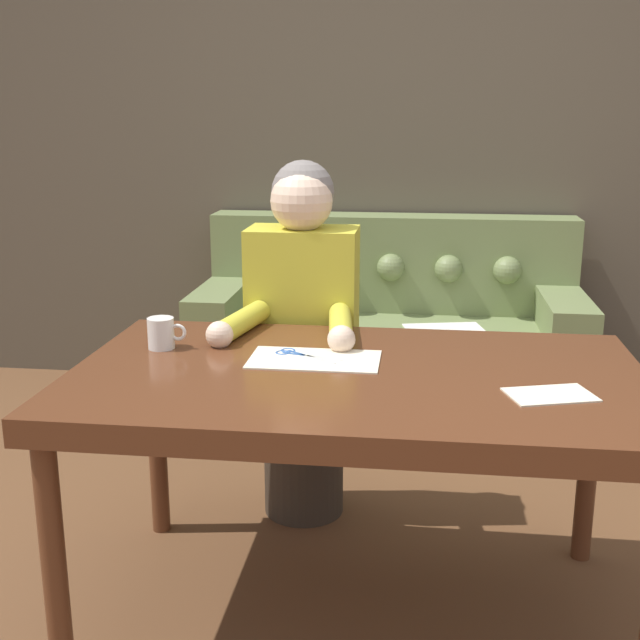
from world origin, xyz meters
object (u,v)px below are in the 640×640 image
(dining_table, at_px, (357,395))
(mug, at_px, (162,333))
(couch, at_px, (388,343))
(scissors, at_px, (297,354))
(person, at_px, (303,344))

(dining_table, relative_size, mug, 13.37)
(couch, bearing_deg, scissors, -97.19)
(dining_table, distance_m, person, 0.62)
(couch, relative_size, mug, 15.54)
(couch, xyz_separation_m, person, (-0.25, -1.08, 0.30))
(person, bearing_deg, scissors, -83.30)
(couch, height_order, mug, couch)
(couch, bearing_deg, mug, -111.28)
(couch, distance_m, person, 1.15)
(couch, relative_size, scissors, 8.92)
(dining_table, height_order, mug, mug)
(couch, distance_m, mug, 1.69)
(couch, height_order, scissors, couch)
(scissors, xyz_separation_m, mug, (-0.40, 0.02, 0.04))
(couch, bearing_deg, dining_table, -90.55)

